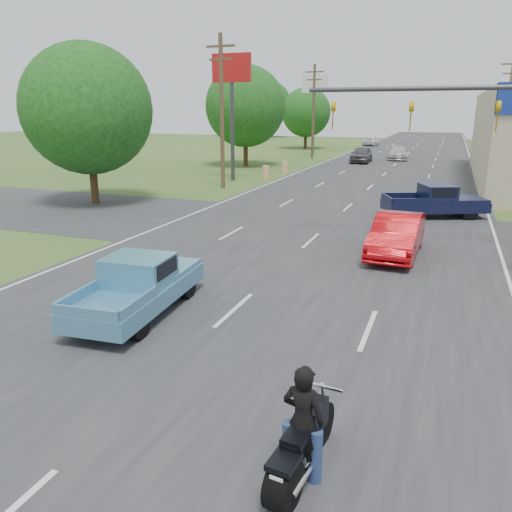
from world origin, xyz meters
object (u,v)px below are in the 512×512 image
at_px(distant_car_white, 371,142).
at_px(blue_pickup, 140,284).
at_px(red_convertible, 397,235).
at_px(distant_car_grey, 361,155).
at_px(rider, 303,426).
at_px(distant_car_silver, 398,153).
at_px(navy_pickup, 437,201).
at_px(motorcycle, 301,450).

bearing_deg(distant_car_white, blue_pickup, 98.66).
bearing_deg(red_convertible, distant_car_grey, 103.72).
height_order(red_convertible, rider, rider).
relative_size(blue_pickup, distant_car_grey, 1.00).
distance_m(blue_pickup, distant_car_white, 68.97).
distance_m(red_convertible, distant_car_grey, 34.93).
bearing_deg(distant_car_silver, navy_pickup, -87.12).
relative_size(rider, blue_pickup, 0.36).
bearing_deg(distant_car_grey, distant_car_silver, 53.79).
height_order(distant_car_silver, distant_car_white, distant_car_silver).
xyz_separation_m(rider, distant_car_silver, (-3.84, 51.53, -0.13)).
bearing_deg(distant_car_white, navy_pickup, 107.08).
relative_size(red_convertible, distant_car_grey, 0.96).
xyz_separation_m(red_convertible, distant_car_white, (-10.00, 60.78, -0.17)).
xyz_separation_m(red_convertible, rider, (-0.02, -12.61, 0.10)).
bearing_deg(motorcycle, blue_pickup, 147.93).
relative_size(navy_pickup, distant_car_grey, 1.11).
xyz_separation_m(rider, distant_car_grey, (-7.02, 46.83, -0.04)).
xyz_separation_m(motorcycle, distant_car_grey, (-7.01, 46.89, 0.31)).
relative_size(red_convertible, distant_car_white, 1.09).
xyz_separation_m(motorcycle, distant_car_silver, (-3.83, 51.59, 0.22)).
xyz_separation_m(navy_pickup, distant_car_white, (-11.16, 52.89, -0.24)).
xyz_separation_m(distant_car_silver, distant_car_white, (-6.14, 21.86, -0.14)).
height_order(blue_pickup, distant_car_grey, distant_car_grey).
bearing_deg(motorcycle, navy_pickup, 93.25).
bearing_deg(rider, distant_car_white, -75.70).
height_order(rider, distant_car_white, rider).
height_order(rider, blue_pickup, rider).
relative_size(red_convertible, distant_car_silver, 0.92).
height_order(blue_pickup, distant_car_white, blue_pickup).
bearing_deg(navy_pickup, rider, -26.62).
xyz_separation_m(navy_pickup, distant_car_silver, (-5.02, 31.02, -0.10)).
relative_size(motorcycle, blue_pickup, 0.47).
xyz_separation_m(blue_pickup, navy_pickup, (6.96, 15.96, 0.05)).
bearing_deg(navy_pickup, motorcycle, -26.63).
relative_size(distant_car_grey, distant_car_white, 1.13).
distance_m(motorcycle, distant_car_grey, 47.41).
bearing_deg(distant_car_white, red_convertible, 104.50).
bearing_deg(rider, motorcycle, 90.00).
bearing_deg(motorcycle, red_convertible, 96.42).
height_order(rider, navy_pickup, rider).
bearing_deg(red_convertible, navy_pickup, 83.75).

